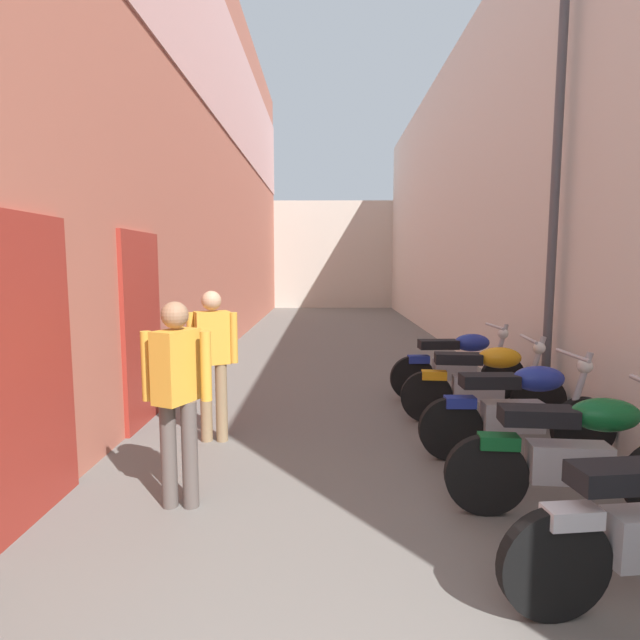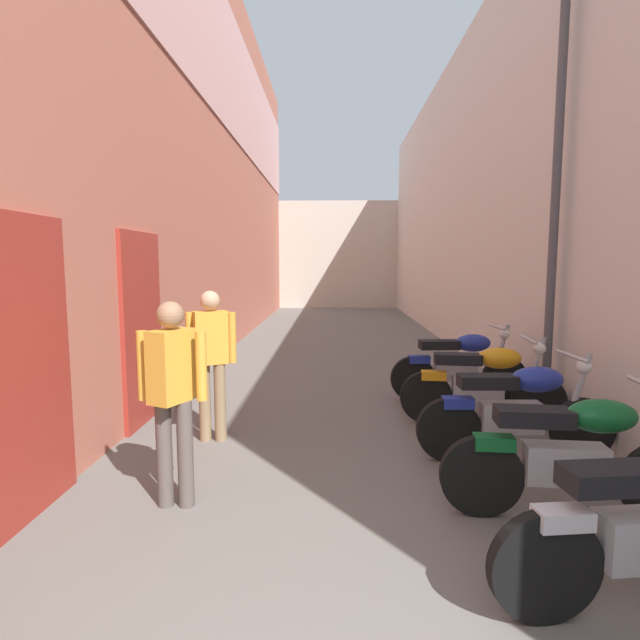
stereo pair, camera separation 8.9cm
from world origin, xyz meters
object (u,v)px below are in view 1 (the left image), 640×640
Objects in this scene: motorcycle_third at (578,452)px; motorcycle_sixth at (459,363)px; motorcycle_fourth at (519,408)px; motorcycle_fifth at (483,381)px; street_lamp at (548,175)px; pedestrian_further_down at (213,354)px; pedestrian_mid_alley at (177,389)px.

motorcycle_sixth is at bearing 90.00° from motorcycle_third.
motorcycle_fifth is at bearing 90.00° from motorcycle_fourth.
motorcycle_third is 3.39m from street_lamp.
motorcycle_fifth is 3.06m from pedestrian_further_down.
motorcycle_third is 1.00× the size of motorcycle_fourth.
motorcycle_third is 1.18× the size of pedestrian_further_down.
motorcycle_sixth is at bearing 46.41° from pedestrian_mid_alley.
motorcycle_fifth is at bearing 34.58° from pedestrian_mid_alley.
motorcycle_sixth is at bearing 28.96° from pedestrian_further_down.
motorcycle_fourth is (0.00, 1.10, 0.00)m from motorcycle_third.
motorcycle_sixth is 1.18× the size of pedestrian_further_down.
street_lamp is at bearing 60.65° from motorcycle_fourth.
pedestrian_further_down reaches higher than motorcycle_sixth.
pedestrian_further_down is at bearing 92.20° from pedestrian_mid_alley.
motorcycle_fourth is 1.18× the size of pedestrian_further_down.
motorcycle_fourth is at bearing -90.00° from motorcycle_fifth.
motorcycle_fourth is 3.09m from pedestrian_mid_alley.
pedestrian_mid_alley is at bearing -133.59° from motorcycle_sixth.
pedestrian_further_down is (-2.97, 0.47, 0.42)m from motorcycle_fourth.
motorcycle_fourth is 1.18× the size of pedestrian_mid_alley.
motorcycle_fourth is at bearing -9.03° from pedestrian_further_down.
pedestrian_further_down is (-0.05, 1.42, 0.00)m from pedestrian_mid_alley.
street_lamp is at bearing 11.97° from pedestrian_further_down.
motorcycle_fifth is at bearing 11.25° from pedestrian_further_down.
motorcycle_third is at bearing -106.68° from street_lamp.
motorcycle_fourth and motorcycle_sixth have the same top height.
pedestrian_mid_alley is at bearing 177.08° from motorcycle_third.
motorcycle_sixth is 2.59m from street_lamp.
motorcycle_third is 1.10m from motorcycle_fourth.
motorcycle_third is at bearing -90.00° from motorcycle_fourth.
pedestrian_further_down is (-2.97, 1.57, 0.42)m from motorcycle_third.
street_lamp reaches higher than pedestrian_mid_alley.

